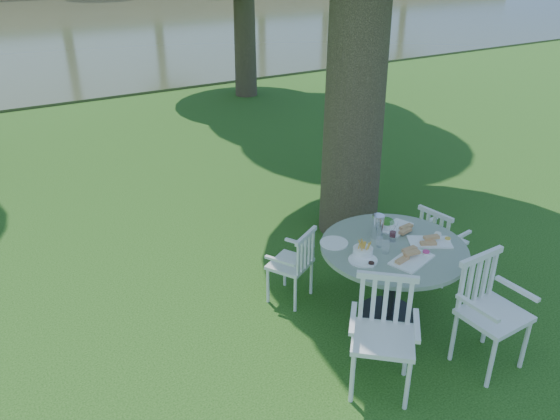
{
  "coord_description": "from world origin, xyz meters",
  "views": [
    {
      "loc": [
        -2.61,
        -4.19,
        3.35
      ],
      "look_at": [
        0.0,
        0.2,
        0.85
      ],
      "focal_mm": 35.0,
      "sensor_mm": 36.0,
      "label": 1
    }
  ],
  "objects": [
    {
      "name": "chair_se",
      "position": [
        0.87,
        -1.79,
        0.59
      ],
      "size": [
        0.52,
        0.49,
        1.01
      ],
      "rotation": [
        0.0,
        0.0,
        0.03
      ],
      "color": "white",
      "rests_on": "ground"
    },
    {
      "name": "river",
      "position": [
        0.0,
        23.0,
        0.0
      ],
      "size": [
        100.0,
        28.0,
        0.12
      ],
      "primitive_type": "cube",
      "color": "#343B23",
      "rests_on": "ground"
    },
    {
      "name": "table",
      "position": [
        0.58,
        -0.92,
        0.64
      ],
      "size": [
        1.37,
        1.37,
        0.8
      ],
      "color": "black",
      "rests_on": "ground"
    },
    {
      "name": "tableware",
      "position": [
        0.55,
        -0.82,
        0.84
      ],
      "size": [
        1.15,
        0.92,
        0.23
      ],
      "color": "white",
      "rests_on": "table"
    },
    {
      "name": "ground",
      "position": [
        0.0,
        0.0,
        0.0
      ],
      "size": [
        140.0,
        140.0,
        0.0
      ],
      "primitive_type": "plane",
      "color": "#13390C",
      "rests_on": "ground"
    },
    {
      "name": "chair_ne",
      "position": [
        1.47,
        -0.65,
        0.5
      ],
      "size": [
        0.46,
        0.48,
        0.85
      ],
      "rotation": [
        0.0,
        0.0,
        -4.56
      ],
      "color": "white",
      "rests_on": "ground"
    },
    {
      "name": "chair_nw",
      "position": [
        -0.06,
        -0.23,
        0.47
      ],
      "size": [
        0.54,
        0.53,
        0.8
      ],
      "rotation": [
        0.0,
        0.0,
        -2.63
      ],
      "color": "white",
      "rests_on": "ground"
    },
    {
      "name": "chair_sw",
      "position": [
        -0.07,
        -1.56,
        0.58
      ],
      "size": [
        0.68,
        0.67,
        0.98
      ],
      "rotation": [
        0.0,
        0.0,
        -0.72
      ],
      "color": "white",
      "rests_on": "ground"
    }
  ]
}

